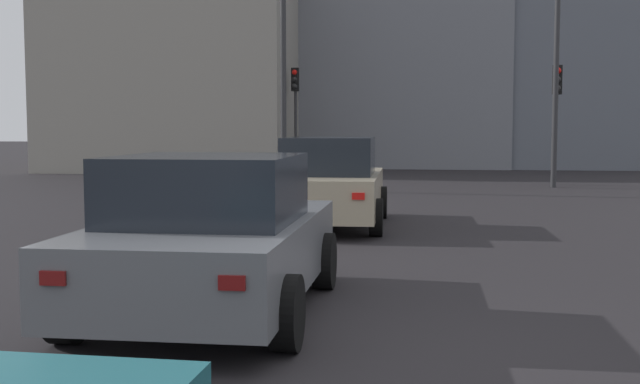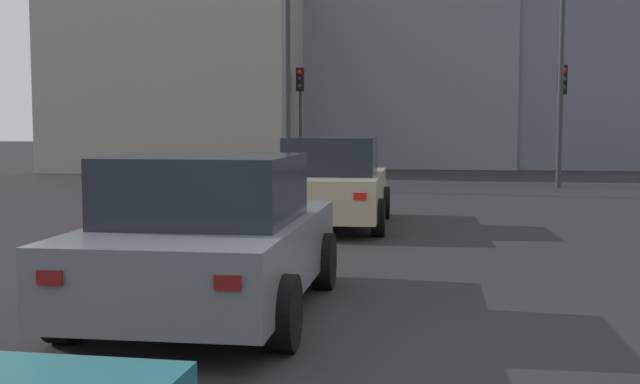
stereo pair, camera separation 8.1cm
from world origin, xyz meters
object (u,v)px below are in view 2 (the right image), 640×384
Objects in this scene: car_beige_right_lead at (333,184)px; car_grey_right_second at (211,238)px; traffic_light_near_left at (300,98)px; traffic_light_near_right at (562,99)px; street_lamp_far at (562,8)px; street_lamp_kerbside at (287,44)px.

car_beige_right_lead is 1.04× the size of car_grey_right_second.
car_grey_right_second is at bearing 12.37° from traffic_light_near_left.
car_beige_right_lead is 1.14× the size of traffic_light_near_right.
street_lamp_far is (9.91, -5.54, 4.50)m from car_beige_right_lead.
street_lamp_far is at bearing -19.59° from car_grey_right_second.
traffic_light_near_left is at bearing 7.15° from car_grey_right_second.
traffic_light_near_left reaches higher than car_grey_right_second.
car_grey_right_second is at bearing -17.15° from traffic_light_near_right.
traffic_light_near_right is at bearing 65.89° from traffic_light_near_left.
traffic_light_near_right reaches higher than car_grey_right_second.
traffic_light_near_left is at bearing 55.64° from street_lamp_far.
car_grey_right_second is at bearing -172.45° from street_lamp_kerbside.
traffic_light_near_left reaches higher than traffic_light_near_right.
traffic_light_near_right is at bearing -19.15° from car_grey_right_second.
car_beige_right_lead is 8.74m from street_lamp_kerbside.
car_grey_right_second is (-6.84, 0.34, -0.03)m from car_beige_right_lead.
car_grey_right_second is 23.10m from traffic_light_near_left.
street_lamp_kerbside is (14.59, 1.93, 3.39)m from car_grey_right_second.
car_beige_right_lead is at bearing -25.99° from traffic_light_near_right.
street_lamp_far reaches higher than traffic_light_near_right.
street_lamp_kerbside is (-8.22, -1.03, 1.21)m from traffic_light_near_left.
traffic_light_near_right is 2.80m from street_lamp_far.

